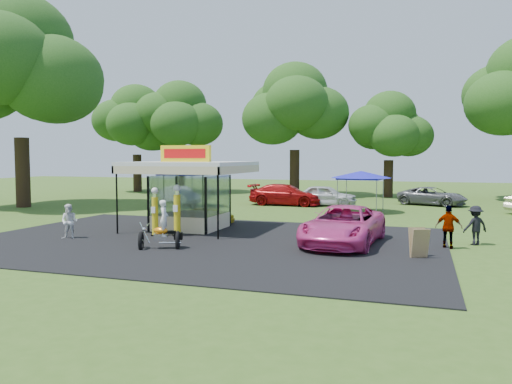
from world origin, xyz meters
TOP-DOWN VIEW (x-y plane):
  - ground at (0.00, 0.00)m, footprint 120.00×120.00m
  - asphalt_apron at (0.00, 2.00)m, footprint 20.00×14.00m
  - gas_station_kiosk at (-2.00, 4.99)m, footprint 5.40×5.40m
  - gas_pump_left at (-2.54, 2.44)m, footprint 0.42×0.42m
  - gas_pump_right at (-1.54, 2.68)m, footprint 0.44×0.44m
  - motorcycle at (-0.66, -0.26)m, footprint 1.77×1.35m
  - spare_tires at (-3.52, 4.03)m, footprint 0.79×0.49m
  - a_frame_sign at (8.88, 1.07)m, footprint 0.66×0.75m
  - kiosk_car at (-2.00, 7.20)m, footprint 2.82×1.13m
  - pink_sedan at (5.90, 2.99)m, footprint 3.12×5.97m
  - spectator_west at (-5.75, 0.61)m, footprint 0.87×0.74m
  - spectator_east_a at (11.04, 4.68)m, footprint 1.21×1.05m
  - spectator_east_b at (9.97, 3.44)m, footprint 1.05×0.54m
  - bg_car_a at (-8.84, 17.12)m, footprint 4.18×3.32m
  - bg_car_b at (-0.78, 18.60)m, footprint 5.53×2.35m
  - bg_car_c at (2.14, 19.10)m, footprint 4.56×1.84m
  - bg_car_d at (9.66, 22.07)m, footprint 5.42×3.84m
  - tent_west at (-7.48, 15.06)m, footprint 4.16×4.16m
  - tent_east at (5.11, 15.66)m, footprint 3.87×3.87m
  - oak_far_a at (-19.46, 28.16)m, footprint 9.19×9.19m
  - oak_far_b at (-14.53, 28.31)m, footprint 9.27×9.27m
  - oak_far_c at (-2.53, 28.26)m, footprint 10.30×10.30m
  - oak_far_d at (5.99, 28.96)m, footprint 7.81×7.81m
  - oak_near at (-18.44, 11.30)m, footprint 12.86×12.86m

SIDE VIEW (x-z plane):
  - ground at x=0.00m, z-range 0.00..0.00m
  - asphalt_apron at x=0.00m, z-range 0.00..0.04m
  - spare_tires at x=-3.52m, z-range -0.01..0.66m
  - kiosk_car at x=-2.00m, z-range 0.00..0.96m
  - a_frame_sign at x=8.88m, z-range 0.01..1.09m
  - bg_car_a at x=-8.84m, z-range 0.00..1.33m
  - bg_car_d at x=9.66m, z-range 0.00..1.37m
  - spectator_west at x=-5.75m, z-range 0.00..1.55m
  - bg_car_c at x=2.14m, z-range 0.00..1.55m
  - motorcycle at x=-0.66m, z-range -0.22..1.79m
  - bg_car_b at x=-0.78m, z-range 0.00..1.59m
  - pink_sedan at x=5.90m, z-range 0.00..1.60m
  - spectator_east_a at x=11.04m, z-range 0.00..1.62m
  - spectator_east_b at x=9.97m, z-range 0.00..1.71m
  - gas_pump_left at x=-2.54m, z-range -0.05..2.19m
  - gas_pump_right at x=-1.54m, z-range -0.05..2.33m
  - gas_station_kiosk at x=-2.00m, z-range -0.31..3.87m
  - tent_east at x=5.11m, z-range 1.10..3.81m
  - tent_west at x=-7.48m, z-range 1.18..4.09m
  - oak_far_d at x=5.99m, z-range 1.28..10.57m
  - oak_far_a at x=-19.46m, z-range 1.48..12.37m
  - oak_far_b at x=-14.53m, z-range 1.53..12.58m
  - oak_far_c at x=-2.53m, z-range 1.63..13.78m
  - oak_near at x=-18.44m, z-range 1.87..16.68m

